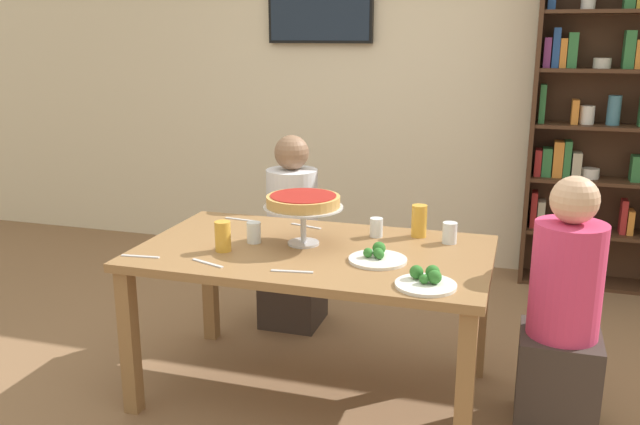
{
  "coord_description": "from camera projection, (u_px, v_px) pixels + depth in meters",
  "views": [
    {
      "loc": [
        0.91,
        -2.84,
        1.71
      ],
      "look_at": [
        0.0,
        0.1,
        0.89
      ],
      "focal_mm": 37.81,
      "sensor_mm": 36.0,
      "label": 1
    }
  ],
  "objects": [
    {
      "name": "water_glass_clear_near",
      "position": [
        254.0,
        232.0,
        3.22
      ],
      "size": [
        0.07,
        0.07,
        0.1
      ],
      "primitive_type": "cylinder",
      "color": "white",
      "rests_on": "dining_table"
    },
    {
      "name": "diner_far_left",
      "position": [
        293.0,
        245.0,
        4.0
      ],
      "size": [
        0.34,
        0.34,
        1.15
      ],
      "rotation": [
        0.0,
        0.0,
        -1.57
      ],
      "color": "#382D28",
      "rests_on": "ground_plane"
    },
    {
      "name": "cutlery_spare_fork",
      "position": [
        140.0,
        256.0,
        3.02
      ],
      "size": [
        0.18,
        0.04,
        0.0
      ],
      "primitive_type": "cube",
      "rotation": [
        0.0,
        0.0,
        0.12
      ],
      "color": "silver",
      "rests_on": "dining_table"
    },
    {
      "name": "cutlery_fork_near",
      "position": [
        207.0,
        263.0,
        2.93
      ],
      "size": [
        0.18,
        0.08,
        0.0
      ],
      "primitive_type": "cube",
      "rotation": [
        0.0,
        0.0,
        -0.34
      ],
      "color": "silver",
      "rests_on": "dining_table"
    },
    {
      "name": "beer_glass_amber_short",
      "position": [
        419.0,
        221.0,
        3.31
      ],
      "size": [
        0.08,
        0.08,
        0.16
      ],
      "primitive_type": "cylinder",
      "color": "gold",
      "rests_on": "dining_table"
    },
    {
      "name": "bookshelf",
      "position": [
        614.0,
        122.0,
        4.47
      ],
      "size": [
        1.1,
        0.3,
        2.21
      ],
      "color": "#422819",
      "rests_on": "ground_plane"
    },
    {
      "name": "water_glass_clear_far",
      "position": [
        376.0,
        227.0,
        3.31
      ],
      "size": [
        0.06,
        0.06,
        0.09
      ],
      "primitive_type": "cylinder",
      "color": "white",
      "rests_on": "dining_table"
    },
    {
      "name": "television",
      "position": [
        320.0,
        10.0,
        4.96
      ],
      "size": [
        0.8,
        0.05,
        0.48
      ],
      "color": "black"
    },
    {
      "name": "cutlery_fork_far",
      "position": [
        306.0,
        226.0,
        3.5
      ],
      "size": [
        0.18,
        0.06,
        0.0
      ],
      "primitive_type": "cube",
      "rotation": [
        0.0,
        0.0,
        2.86
      ],
      "color": "silver",
      "rests_on": "dining_table"
    },
    {
      "name": "cutlery_knife_near",
      "position": [
        240.0,
        219.0,
        3.62
      ],
      "size": [
        0.18,
        0.04,
        0.0
      ],
      "primitive_type": "cube",
      "rotation": [
        0.0,
        0.0,
        3.02
      ],
      "color": "silver",
      "rests_on": "dining_table"
    },
    {
      "name": "rear_partition",
      "position": [
        403.0,
        77.0,
        5.0
      ],
      "size": [
        8.0,
        0.12,
        2.8
      ],
      "primitive_type": "cube",
      "color": "beige",
      "rests_on": "ground_plane"
    },
    {
      "name": "beer_glass_amber_tall",
      "position": [
        223.0,
        236.0,
        3.09
      ],
      "size": [
        0.07,
        0.07,
        0.14
      ],
      "primitive_type": "cylinder",
      "color": "gold",
      "rests_on": "dining_table"
    },
    {
      "name": "dining_table",
      "position": [
        314.0,
        267.0,
        3.16
      ],
      "size": [
        1.62,
        0.94,
        0.74
      ],
      "color": "olive",
      "rests_on": "ground_plane"
    },
    {
      "name": "water_glass_clear_spare",
      "position": [
        450.0,
        233.0,
        3.21
      ],
      "size": [
        0.07,
        0.07,
        0.1
      ],
      "primitive_type": "cylinder",
      "color": "white",
      "rests_on": "dining_table"
    },
    {
      "name": "cutlery_knife_far",
      "position": [
        292.0,
        271.0,
        2.83
      ],
      "size": [
        0.18,
        0.04,
        0.0
      ],
      "primitive_type": "cube",
      "rotation": [
        0.0,
        0.0,
        0.16
      ],
      "color": "silver",
      "rests_on": "dining_table"
    },
    {
      "name": "diner_head_east",
      "position": [
        562.0,
        326.0,
        2.9
      ],
      "size": [
        0.34,
        0.34,
        1.15
      ],
      "rotation": [
        0.0,
        0.0,
        3.14
      ],
      "color": "#382D28",
      "rests_on": "ground_plane"
    },
    {
      "name": "deep_dish_pizza_stand",
      "position": [
        303.0,
        204.0,
        3.15
      ],
      "size": [
        0.38,
        0.38,
        0.24
      ],
      "color": "silver",
      "rests_on": "dining_table"
    },
    {
      "name": "ground_plane",
      "position": [
        314.0,
        391.0,
        3.33
      ],
      "size": [
        12.0,
        12.0,
        0.0
      ],
      "primitive_type": "plane",
      "color": "#846042"
    },
    {
      "name": "salad_plate_far_diner",
      "position": [
        377.0,
        257.0,
        2.97
      ],
      "size": [
        0.26,
        0.26,
        0.07
      ],
      "color": "white",
      "rests_on": "dining_table"
    },
    {
      "name": "salad_plate_near_diner",
      "position": [
        427.0,
        280.0,
        2.67
      ],
      "size": [
        0.25,
        0.25,
        0.07
      ],
      "color": "white",
      "rests_on": "dining_table"
    }
  ]
}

